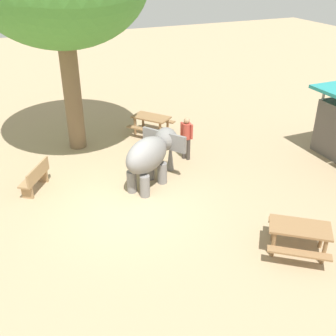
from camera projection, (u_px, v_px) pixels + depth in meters
name	position (u px, v px, depth m)	size (l,w,h in m)	color
ground_plane	(129.00, 207.00, 12.25)	(60.00, 60.00, 0.00)	tan
elephant	(151.00, 154.00, 12.95)	(2.16, 2.34, 1.70)	slate
person_handler	(187.00, 135.00, 14.63)	(0.44, 0.32, 1.62)	#3F3833
wooden_bench	(36.00, 177.00, 12.90)	(1.39, 1.11, 0.88)	#9E7A51
picnic_table_near	(151.00, 121.00, 16.83)	(2.10, 2.09, 0.78)	olive
picnic_table_far	(299.00, 233.00, 10.16)	(2.09, 2.09, 0.78)	olive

